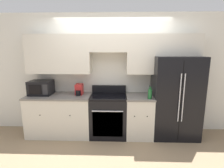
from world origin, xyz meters
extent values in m
plane|color=#937A5B|center=(0.00, 0.00, 0.00)|extent=(12.00, 12.00, 0.00)
cube|color=silver|center=(0.00, 0.66, 1.30)|extent=(8.00, 0.06, 2.60)
cube|color=beige|center=(-1.13, 0.46, 1.74)|extent=(1.34, 0.33, 0.81)
cube|color=beige|center=(-0.08, 0.46, 1.96)|extent=(0.76, 0.33, 0.36)
cube|color=beige|center=(1.05, 0.46, 1.74)|extent=(1.50, 0.33, 0.81)
cube|color=beige|center=(-1.13, 0.31, 0.42)|extent=(1.34, 0.62, 0.85)
cube|color=slate|center=(-1.13, 0.31, 0.86)|extent=(1.36, 0.64, 0.03)
sphere|color=black|center=(-1.43, 0.00, 0.55)|extent=(0.03, 0.03, 0.03)
sphere|color=black|center=(-0.83, 0.00, 0.55)|extent=(0.03, 0.03, 0.03)
cube|color=beige|center=(0.58, 0.31, 0.42)|extent=(0.55, 0.62, 0.85)
cube|color=slate|center=(0.58, 0.31, 0.86)|extent=(0.57, 0.64, 0.03)
sphere|color=black|center=(0.45, 0.00, 0.55)|extent=(0.03, 0.03, 0.03)
sphere|color=black|center=(0.70, 0.00, 0.55)|extent=(0.03, 0.03, 0.03)
cube|color=black|center=(-0.08, 0.31, 0.42)|extent=(0.76, 0.62, 0.84)
cube|color=black|center=(-0.08, 0.01, 0.38)|extent=(0.61, 0.01, 0.54)
cube|color=black|center=(-0.08, 0.31, 0.86)|extent=(0.76, 0.62, 0.04)
cube|color=black|center=(-0.08, 0.59, 0.96)|extent=(0.76, 0.04, 0.16)
cylinder|color=silver|center=(-0.08, -0.02, 0.66)|extent=(0.61, 0.02, 0.02)
cube|color=black|center=(1.32, 0.35, 0.85)|extent=(0.95, 0.69, 1.70)
cube|color=black|center=(1.32, 0.00, 0.85)|extent=(0.01, 0.01, 1.57)
cylinder|color=#B7B7BC|center=(1.29, -0.02, 0.94)|extent=(0.02, 0.02, 0.94)
cylinder|color=#B7B7BC|center=(1.36, -0.02, 0.94)|extent=(0.02, 0.02, 0.94)
cube|color=black|center=(-1.52, 0.37, 1.03)|extent=(0.46, 0.38, 0.30)
cube|color=black|center=(-1.57, 0.18, 1.03)|extent=(0.26, 0.01, 0.20)
cube|color=#262628|center=(-1.36, 0.18, 1.03)|extent=(0.10, 0.01, 0.21)
cylinder|color=#195928|center=(0.75, 0.10, 0.98)|extent=(0.08, 0.08, 0.19)
cylinder|color=#195928|center=(0.75, 0.10, 1.10)|extent=(0.03, 0.03, 0.05)
cylinder|color=black|center=(0.75, 0.10, 1.14)|extent=(0.04, 0.04, 0.02)
cube|color=#B22323|center=(-0.71, 0.39, 0.99)|extent=(0.15, 0.20, 0.22)
cylinder|color=black|center=(-0.71, 0.28, 0.94)|extent=(0.11, 0.11, 0.10)
camera|label=1|loc=(0.12, -3.23, 1.86)|focal=28.00mm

